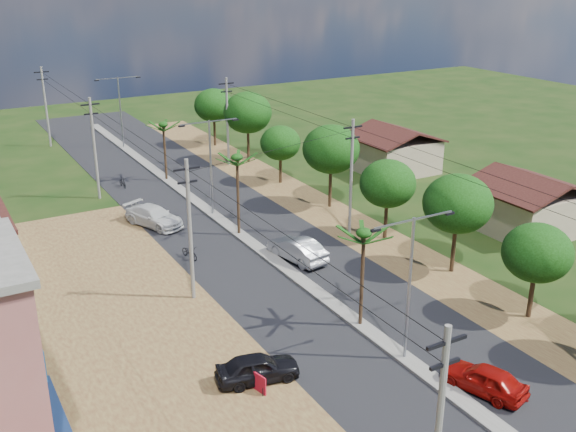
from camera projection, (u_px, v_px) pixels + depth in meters
name	position (u px, v px, depth m)	size (l,w,h in m)	color
ground	(404.00, 359.00, 35.47)	(160.00, 160.00, 0.00)	black
road	(270.00, 258.00, 47.67)	(12.00, 110.00, 0.04)	black
median	(251.00, 243.00, 50.08)	(1.00, 90.00, 0.18)	#605E56
dirt_lot_west	(80.00, 364.00, 35.02)	(18.00, 46.00, 0.04)	#54301C
dirt_shoulder_east	(367.00, 236.00, 51.60)	(5.00, 90.00, 0.03)	#54301C
house_east_near	(528.00, 201.00, 52.03)	(7.60, 7.50, 4.60)	#9B8869
house_east_far	(393.00, 147.00, 67.14)	(7.60, 7.50, 4.60)	#9B8869
tree_east_b	(537.00, 253.00, 38.33)	(4.00, 4.00, 5.83)	black
tree_east_c	(458.00, 204.00, 43.95)	(4.60, 4.60, 6.83)	black
tree_east_d	(388.00, 184.00, 49.69)	(4.20, 4.20, 6.13)	black
tree_east_e	(331.00, 149.00, 56.03)	(4.80, 4.80, 7.14)	black
tree_east_f	(280.00, 143.00, 62.78)	(3.80, 3.80, 5.52)	black
tree_east_g	(248.00, 113.00, 69.09)	(5.00, 5.00, 7.38)	black
tree_east_h	(214.00, 105.00, 75.67)	(4.40, 4.40, 6.52)	black
palm_median_near	(364.00, 237.00, 36.78)	(2.00, 2.00, 6.15)	black
palm_median_mid	(237.00, 161.00, 49.67)	(2.00, 2.00, 6.55)	black
palm_median_far	(163.00, 127.00, 62.91)	(2.00, 2.00, 5.85)	black
streetlight_near	(410.00, 277.00, 33.79)	(5.10, 0.18, 8.00)	gray
streetlight_mid	(211.00, 160.00, 54.13)	(5.10, 0.18, 8.00)	gray
streetlight_far	(120.00, 106.00, 74.47)	(5.10, 0.18, 8.00)	gray
utility_pole_w_b	(190.00, 227.00, 40.32)	(1.60, 0.24, 9.00)	#605E56
utility_pole_w_c	(94.00, 146.00, 58.22)	(1.60, 0.24, 9.00)	#605E56
utility_pole_w_d	(46.00, 105.00, 75.31)	(1.60, 0.24, 9.00)	#605E56
utility_pole_e_b	(351.00, 175.00, 50.29)	(1.60, 0.24, 9.00)	#605E56
utility_pole_e_c	(227.00, 120.00, 68.19)	(1.60, 0.24, 9.00)	#605E56
car_red_near	(484.00, 379.00, 32.53)	(1.69, 4.19, 1.43)	maroon
car_silver_mid	(297.00, 250.00, 47.04)	(1.73, 4.95, 1.63)	gray
car_white_far	(154.00, 217.00, 53.29)	(2.16, 5.32, 1.54)	#BABAB6
car_parked_dark	(258.00, 368.00, 33.43)	(1.68, 4.18, 1.43)	black
moto_rider_west_a	(190.00, 253.00, 47.43)	(0.63, 1.82, 0.96)	black
moto_rider_west_b	(123.00, 183.00, 62.56)	(0.45, 1.60, 0.96)	black
roadside_sign	(258.00, 382.00, 32.67)	(0.36, 1.19, 1.00)	maroon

